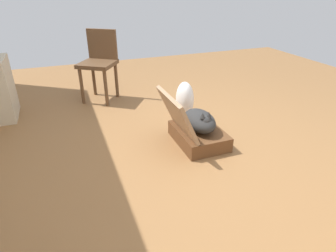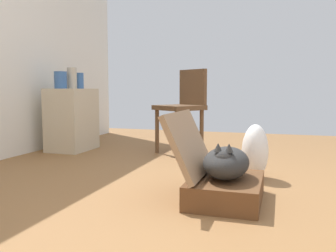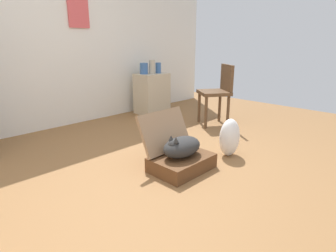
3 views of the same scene
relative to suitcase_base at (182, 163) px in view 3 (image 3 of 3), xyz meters
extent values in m
plane|color=olive|center=(-0.19, 0.12, -0.07)|extent=(7.68, 7.68, 0.00)
cube|color=silver|center=(-0.19, 2.38, 1.23)|extent=(6.40, 0.12, 2.60)
cube|color=#DB5152|center=(0.27, 2.30, 1.63)|extent=(0.33, 0.02, 0.54)
cube|color=brown|center=(0.00, 0.00, 0.00)|extent=(0.60, 0.43, 0.15)
cube|color=#9B7756|center=(0.00, 0.24, 0.28)|extent=(0.60, 0.22, 0.41)
ellipsoid|color=#2D2D2D|center=(0.00, 0.00, 0.17)|extent=(0.44, 0.28, 0.19)
sphere|color=#2D2D2D|center=(-0.12, 0.00, 0.21)|extent=(0.12, 0.12, 0.12)
cone|color=#2D2D2D|center=(-0.12, -0.03, 0.28)|extent=(0.05, 0.05, 0.05)
cone|color=#2D2D2D|center=(-0.12, 0.03, 0.28)|extent=(0.05, 0.05, 0.05)
cylinder|color=#2D2D2D|center=(0.20, 0.04, 0.12)|extent=(0.20, 0.03, 0.07)
ellipsoid|color=white|center=(0.65, -0.13, 0.14)|extent=(0.26, 0.20, 0.43)
cube|color=beige|center=(1.39, 1.97, 0.28)|extent=(0.54, 0.40, 0.70)
cylinder|color=#38609E|center=(1.25, 2.01, 0.72)|extent=(0.14, 0.14, 0.19)
cylinder|color=#38609E|center=(1.52, 1.94, 0.72)|extent=(0.10, 0.10, 0.18)
cylinder|color=#B7AD99|center=(1.39, 1.95, 0.75)|extent=(0.11, 0.11, 0.24)
cylinder|color=brown|center=(1.50, 0.97, 0.16)|extent=(0.04, 0.04, 0.48)
cylinder|color=brown|center=(1.30, 0.69, 0.16)|extent=(0.04, 0.04, 0.48)
cylinder|color=brown|center=(1.78, 0.78, 0.16)|extent=(0.04, 0.04, 0.48)
cylinder|color=brown|center=(1.58, 0.50, 0.16)|extent=(0.04, 0.04, 0.48)
cube|color=brown|center=(1.54, 0.74, 0.43)|extent=(0.60, 0.60, 0.05)
cube|color=brown|center=(1.70, 0.63, 0.65)|extent=(0.26, 0.36, 0.39)
camera|label=1|loc=(-2.29, 1.20, 1.40)|focal=30.94mm
camera|label=2|loc=(-2.20, -0.31, 0.62)|focal=38.54mm
camera|label=3|loc=(-1.90, -1.69, 1.15)|focal=29.60mm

